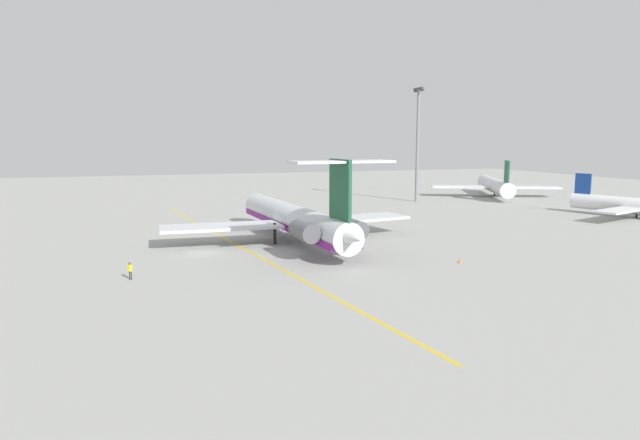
% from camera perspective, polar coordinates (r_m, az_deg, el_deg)
% --- Properties ---
extents(ground, '(328.77, 328.77, 0.00)m').
position_cam_1_polar(ground, '(71.70, -12.07, -3.25)').
color(ground, '#9E9E99').
extents(main_jetliner, '(41.10, 36.44, 11.97)m').
position_cam_1_polar(main_jetliner, '(76.12, -2.51, 0.08)').
color(main_jetliner, silver).
rests_on(main_jetliner, ground).
extents(airliner_far_left, '(30.07, 30.37, 9.50)m').
position_cam_1_polar(airliner_far_left, '(146.32, 17.56, 3.44)').
color(airliner_far_left, silver).
rests_on(airliner_far_left, ground).
extents(ground_crew_near_nose, '(0.28, 0.39, 1.75)m').
position_cam_1_polar(ground_crew_near_nose, '(104.11, 3.08, 1.09)').
color(ground_crew_near_nose, black).
rests_on(ground_crew_near_nose, ground).
extents(ground_crew_near_tail, '(0.29, 0.45, 1.82)m').
position_cam_1_polar(ground_crew_near_tail, '(59.41, -19.03, -4.76)').
color(ground_crew_near_tail, black).
rests_on(ground_crew_near_tail, ground).
extents(safety_cone_nose, '(0.40, 0.40, 0.55)m').
position_cam_1_polar(safety_cone_nose, '(65.92, 14.22, -4.08)').
color(safety_cone_nose, '#EA590F').
rests_on(safety_cone_nose, ground).
extents(safety_cone_wingtip, '(0.40, 0.40, 0.55)m').
position_cam_1_polar(safety_cone_wingtip, '(101.14, -0.59, 0.41)').
color(safety_cone_wingtip, '#EA590F').
rests_on(safety_cone_wingtip, ground).
extents(taxiway_centreline, '(90.53, 12.23, 0.01)m').
position_cam_1_polar(taxiway_centreline, '(75.92, -8.63, -2.52)').
color(taxiway_centreline, gold).
rests_on(taxiway_centreline, ground).
extents(light_mast, '(4.00, 0.70, 25.82)m').
position_cam_1_polar(light_mast, '(129.04, 10.06, 8.15)').
color(light_mast, slate).
rests_on(light_mast, ground).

